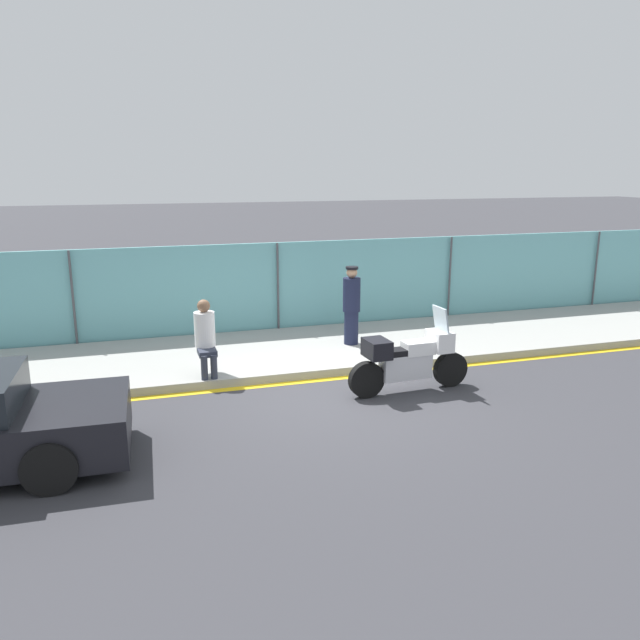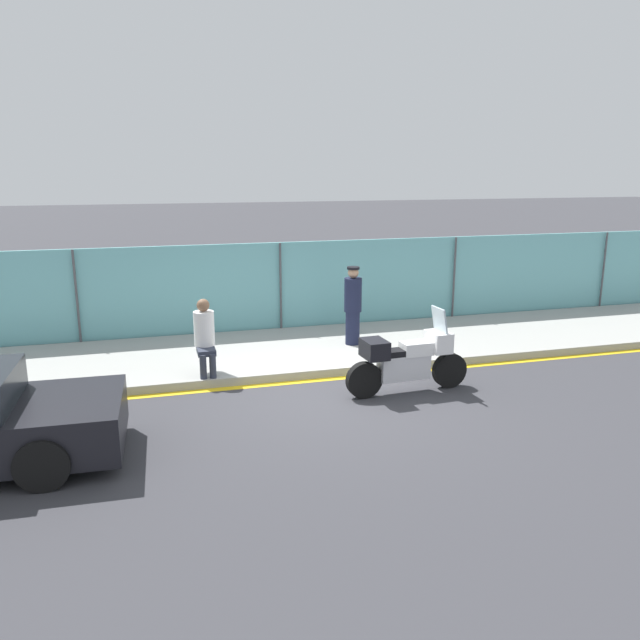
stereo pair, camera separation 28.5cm
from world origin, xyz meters
TOP-DOWN VIEW (x-y plane):
  - ground_plane at (0.00, 0.00)m, footprint 120.00×120.00m
  - sidewalk at (0.00, 2.44)m, footprint 31.83×3.18m
  - curb_paint_stripe at (0.00, 0.76)m, footprint 31.83×0.18m
  - storefront_fence at (-0.00, 4.12)m, footprint 30.24×0.16m
  - motorcycle at (1.23, -0.23)m, footprint 2.20×0.57m
  - officer_standing at (1.14, 2.34)m, footprint 0.36×0.36m
  - person_seated_on_curb at (-1.95, 1.32)m, footprint 0.36×0.67m

SIDE VIEW (x-z plane):
  - ground_plane at x=0.00m, z-range 0.00..0.00m
  - curb_paint_stripe at x=0.00m, z-range 0.00..0.01m
  - sidewalk at x=0.00m, z-range 0.00..0.15m
  - motorcycle at x=1.23m, z-range -0.14..1.29m
  - person_seated_on_curb at x=-1.95m, z-range 0.22..1.54m
  - officer_standing at x=1.14m, z-range 0.17..1.78m
  - storefront_fence at x=0.00m, z-range 0.00..2.09m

